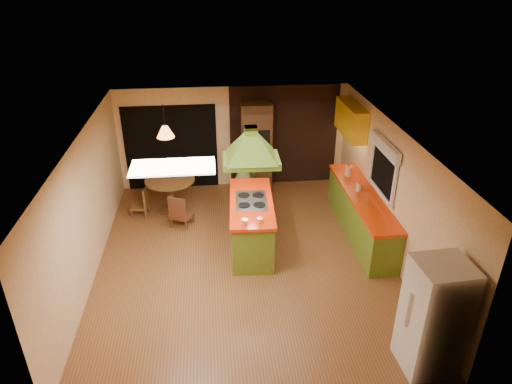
{
  "coord_description": "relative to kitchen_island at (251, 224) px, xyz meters",
  "views": [
    {
      "loc": [
        -0.55,
        -7.23,
        5.13
      ],
      "look_at": [
        0.27,
        0.49,
        1.15
      ],
      "focal_mm": 32.0,
      "sensor_mm": 36.0,
      "label": 1
    }
  ],
  "objects": [
    {
      "name": "chair_left",
      "position": [
        -2.35,
        1.5,
        -0.18
      ],
      "size": [
        0.42,
        0.42,
        0.67
      ],
      "primitive_type": null,
      "rotation": [
        0.0,
        0.0,
        -1.74
      ],
      "color": "brown",
      "rests_on": "ground"
    },
    {
      "name": "kitchen_island",
      "position": [
        0.0,
        0.0,
        0.0
      ],
      "size": [
        0.94,
        2.08,
        1.03
      ],
      "rotation": [
        0.0,
        0.0,
        -0.06
      ],
      "color": "olive",
      "rests_on": "ground"
    },
    {
      "name": "dining_table",
      "position": [
        -1.65,
        1.6,
        0.06
      ],
      "size": [
        1.09,
        1.09,
        0.81
      ],
      "rotation": [
        0.0,
        0.0,
        0.12
      ],
      "color": "brown",
      "rests_on": "ground"
    },
    {
      "name": "refrigerator",
      "position": [
        2.14,
        -3.23,
        0.34
      ],
      "size": [
        0.74,
        0.7,
        1.71
      ],
      "primitive_type": "cube",
      "rotation": [
        0.0,
        0.0,
        0.06
      ],
      "color": "white",
      "rests_on": "ground"
    },
    {
      "name": "brick_panel",
      "position": [
        1.08,
        2.84,
        0.74
      ],
      "size": [
        2.64,
        0.03,
        2.5
      ],
      "primitive_type": "cube",
      "color": "#381E14",
      "rests_on": "ground"
    },
    {
      "name": "fluor_panel",
      "position": [
        -1.27,
        -1.59,
        1.97
      ],
      "size": [
        1.2,
        0.6,
        0.03
      ],
      "primitive_type": "cube",
      "color": "white",
      "rests_on": "ceiling_plane"
    },
    {
      "name": "canister_medium",
      "position": [
        2.23,
        1.15,
        0.5
      ],
      "size": [
        0.18,
        0.18,
        0.19
      ],
      "primitive_type": "cylinder",
      "rotation": [
        0.0,
        0.0,
        -0.4
      ],
      "color": "#F6DFC6",
      "rests_on": "right_counter"
    },
    {
      "name": "canister_large",
      "position": [
        2.23,
        1.12,
        0.51
      ],
      "size": [
        0.18,
        0.18,
        0.21
      ],
      "primitive_type": "cylinder",
      "rotation": [
        0.0,
        0.0,
        0.37
      ],
      "color": "beige",
      "rests_on": "right_counter"
    },
    {
      "name": "range_hood",
      "position": [
        0.0,
        0.0,
        1.74
      ],
      "size": [
        1.05,
        0.77,
        0.79
      ],
      "rotation": [
        0.0,
        0.0,
        -0.03
      ],
      "color": "#4E6E1B",
      "rests_on": "ceiling_plane"
    },
    {
      "name": "canister_small",
      "position": [
        2.23,
        0.38,
        0.49
      ],
      "size": [
        0.14,
        0.14,
        0.16
      ],
      "primitive_type": "cylinder",
      "rotation": [
        0.0,
        0.0,
        -0.2
      ],
      "color": "beige",
      "rests_on": "right_counter"
    },
    {
      "name": "pendant_lamp",
      "position": [
        -1.65,
        1.6,
        1.39
      ],
      "size": [
        0.38,
        0.38,
        0.24
      ],
      "primitive_type": "cone",
      "rotation": [
        0.0,
        0.0,
        -0.04
      ],
      "color": "#FF9E3F",
      "rests_on": "ceiling_plane"
    },
    {
      "name": "man",
      "position": [
        -0.05,
        1.37,
        0.37
      ],
      "size": [
        0.71,
        0.55,
        1.76
      ],
      "primitive_type": "imported",
      "rotation": [
        0.0,
        0.0,
        3.35
      ],
      "color": "#575F32",
      "rests_on": "ground"
    },
    {
      "name": "wall_oven",
      "position": [
        0.37,
        2.56,
        0.58
      ],
      "size": [
        0.75,
        0.63,
        2.19
      ],
      "rotation": [
        0.0,
        0.0,
        -0.04
      ],
      "color": "#4F3119",
      "rests_on": "ground"
    },
    {
      "name": "right_counter",
      "position": [
        2.28,
        0.21,
        -0.05
      ],
      "size": [
        0.62,
        3.05,
        0.92
      ],
      "color": "olive",
      "rests_on": "ground"
    },
    {
      "name": "nook_opening",
      "position": [
        -1.67,
        2.84,
        0.54
      ],
      "size": [
        2.2,
        0.03,
        2.1
      ],
      "primitive_type": "cube",
      "color": "black",
      "rests_on": "ground"
    },
    {
      "name": "room_walls",
      "position": [
        -0.17,
        -0.39,
        0.74
      ],
      "size": [
        5.5,
        6.5,
        6.5
      ],
      "color": "beige",
      "rests_on": "ground"
    },
    {
      "name": "window_right",
      "position": [
        2.53,
        0.01,
        1.26
      ],
      "size": [
        0.12,
        1.35,
        1.06
      ],
      "color": "black",
      "rests_on": "room_walls"
    },
    {
      "name": "ground",
      "position": [
        -0.17,
        -0.39,
        -0.51
      ],
      "size": [
        6.5,
        6.5,
        0.0
      ],
      "primitive_type": "plane",
      "color": "brown",
      "rests_on": "ground"
    },
    {
      "name": "upper_cabinets",
      "position": [
        2.4,
        1.81,
        1.44
      ],
      "size": [
        0.34,
        1.4,
        0.7
      ],
      "primitive_type": "cube",
      "color": "yellow",
      "rests_on": "room_walls"
    },
    {
      "name": "chair_near",
      "position": [
        -1.4,
        0.95,
        -0.14
      ],
      "size": [
        0.55,
        0.55,
        0.75
      ],
      "primitive_type": null,
      "rotation": [
        0.0,
        0.0,
        2.69
      ],
      "color": "brown",
      "rests_on": "ground"
    },
    {
      "name": "ceiling_plane",
      "position": [
        -0.17,
        -0.39,
        1.99
      ],
      "size": [
        6.5,
        6.5,
        0.0
      ],
      "primitive_type": "plane",
      "rotation": [
        3.14,
        0.0,
        0.0
      ],
      "color": "silver",
      "rests_on": "room_walls"
    }
  ]
}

